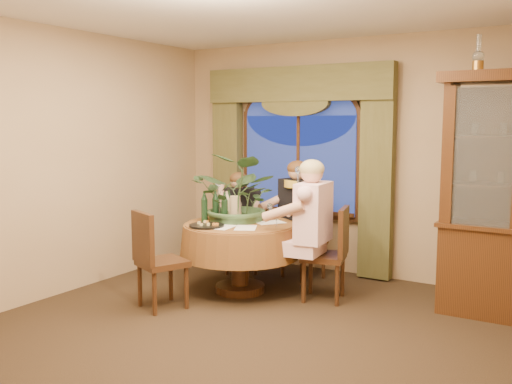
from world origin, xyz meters
The scene contains 32 objects.
floor centered at (0.00, 0.00, 0.00)m, with size 5.00×5.00×0.00m, color black.
wall_back centered at (0.00, 2.50, 1.40)m, with size 4.50×4.50×0.00m, color #9C7E58.
window centered at (-0.60, 2.43, 1.30)m, with size 1.62×0.10×1.32m, color navy, non-canonical shape.
arched_transom centered at (-0.60, 2.43, 2.08)m, with size 1.60×0.06×0.44m, color navy, non-canonical shape.
drapery_left centered at (-1.63, 2.38, 1.18)m, with size 0.38×0.14×2.32m, color #45441F.
drapery_right centered at (0.43, 2.38, 1.18)m, with size 0.38×0.14×2.32m, color #45441F.
swag_valance centered at (-0.60, 2.35, 2.28)m, with size 2.45×0.16×0.42m, color #45441F, non-canonical shape.
dining_table centered at (-0.64, 1.14, 0.38)m, with size 1.29×1.29×0.75m, color maroon.
oil_lamp_left centered at (1.58, 1.75, 2.45)m, with size 0.11×0.11×0.34m, color #A5722D, non-canonical shape.
chair_right centered at (0.24, 1.36, 0.48)m, with size 0.42×0.42×0.96m, color black.
chair_back_right centered at (-0.31, 2.00, 0.48)m, with size 0.42×0.42×0.96m, color black.
chair_back centered at (-1.09, 1.88, 0.48)m, with size 0.42×0.42×0.96m, color black.
chair_front_left centered at (-1.01, 0.31, 0.48)m, with size 0.42×0.42×0.96m, color black.
person_pink centered at (0.18, 1.22, 0.73)m, with size 0.52×0.48×1.46m, color #F3C6CC, non-canonical shape.
person_back centered at (-1.09, 1.81, 0.62)m, with size 0.44×0.40×1.23m, color black, non-canonical shape.
person_scarf centered at (-0.36, 1.96, 0.69)m, with size 0.50×0.46×1.39m, color black, non-canonical shape.
stoneware_vase centered at (-0.76, 1.23, 0.89)m, with size 0.15×0.15×0.28m, color tan, non-canonical shape.
centerpiece_plant centered at (-0.73, 1.29, 1.38)m, with size 0.98×1.09×0.85m, color #33522E.
olive_bowl centered at (-0.61, 1.12, 0.77)m, with size 0.15×0.15×0.05m, color #555D2B.
cheese_platter centered at (-0.83, 0.79, 0.76)m, with size 0.36×0.36×0.02m, color black.
wine_bottle_0 centered at (-1.04, 1.05, 0.92)m, with size 0.07×0.07×0.33m, color black.
wine_bottle_1 centered at (-0.83, 1.17, 0.92)m, with size 0.07×0.07×0.33m, color tan.
wine_bottle_2 centered at (-0.89, 1.29, 0.92)m, with size 0.07×0.07×0.33m, color black.
wine_bottle_3 centered at (-0.81, 1.09, 0.92)m, with size 0.07×0.07×0.33m, color black.
wine_bottle_4 centered at (-0.95, 1.13, 0.92)m, with size 0.07×0.07×0.33m, color black.
wine_bottle_5 centered at (-1.00, 1.23, 0.92)m, with size 0.07×0.07×0.33m, color tan.
tasting_paper_0 centered at (-0.44, 0.94, 0.75)m, with size 0.21×0.30×0.00m, color white.
tasting_paper_1 centered at (-0.39, 1.34, 0.75)m, with size 0.21×0.30×0.00m, color white.
tasting_paper_2 centered at (-0.67, 0.85, 0.75)m, with size 0.21×0.30×0.00m, color white.
wine_glass_person_pink centered at (-0.22, 1.18, 0.84)m, with size 0.07×0.07×0.18m, color silver, non-canonical shape.
wine_glass_person_back centered at (-0.88, 1.49, 0.84)m, with size 0.07×0.07×0.18m, color silver, non-canonical shape.
wine_glass_person_scarf centered at (-0.50, 1.54, 0.84)m, with size 0.07×0.07×0.18m, color silver, non-canonical shape.
Camera 1 is at (2.60, -3.89, 1.83)m, focal length 40.00 mm.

